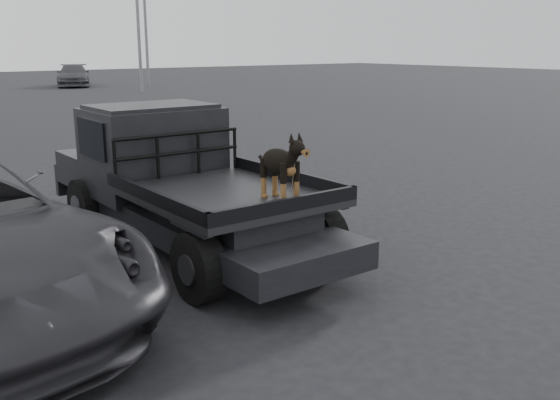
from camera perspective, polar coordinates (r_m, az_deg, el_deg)
ground at (r=6.86m, az=-0.66°, el=-8.30°), size 120.00×120.00×0.00m
flatbed_ute at (r=8.28m, az=-8.40°, el=-1.13°), size 2.00×5.40×0.92m
ute_cab at (r=8.93m, az=-11.59°, el=5.74°), size 1.72×1.30×0.88m
headache_rack at (r=8.30m, az=-9.26°, el=4.07°), size 1.80×0.08×0.55m
dog at (r=6.90m, az=-0.00°, el=3.04°), size 0.32×0.60×0.74m
distant_car_b at (r=42.20m, az=-18.36°, el=10.76°), size 3.43×5.05×1.36m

